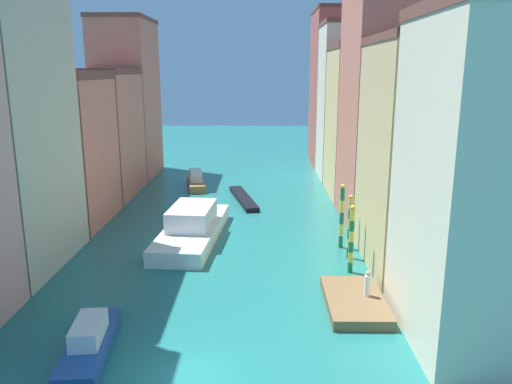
{
  "coord_description": "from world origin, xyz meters",
  "views": [
    {
      "loc": [
        3.1,
        -18.99,
        12.77
      ],
      "look_at": [
        2.59,
        27.7,
        1.5
      ],
      "focal_mm": 35.3,
      "sensor_mm": 36.0,
      "label": 1
    }
  ],
  "objects": [
    {
      "name": "ground_plane",
      "position": [
        0.0,
        24.5,
        0.0
      ],
      "size": [
        154.0,
        154.0,
        0.0
      ],
      "primitive_type": "plane",
      "color": "#1E6B66"
    },
    {
      "name": "building_left_1",
      "position": [
        -13.36,
        12.81,
        9.45
      ],
      "size": [
        6.45,
        10.23,
        18.89
      ],
      "color": "#BCB299",
      "rests_on": "ground"
    },
    {
      "name": "building_left_2",
      "position": [
        -13.36,
        22.78,
        6.42
      ],
      "size": [
        6.45,
        9.4,
        12.82
      ],
      "color": "#C6705B",
      "rests_on": "ground"
    },
    {
      "name": "building_left_3",
      "position": [
        -13.36,
        32.96,
        6.51
      ],
      "size": [
        6.45,
        10.56,
        13.0
      ],
      "color": "#C6705B",
      "rests_on": "ground"
    },
    {
      "name": "building_left_4",
      "position": [
        -13.36,
        43.34,
        9.49
      ],
      "size": [
        6.45,
        10.05,
        18.96
      ],
      "color": "#C6705B",
      "rests_on": "ground"
    },
    {
      "name": "building_right_0",
      "position": [
        13.36,
        3.65,
        7.89
      ],
      "size": [
        6.45,
        9.02,
        15.76
      ],
      "color": "beige",
      "rests_on": "ground"
    },
    {
      "name": "building_right_1",
      "position": [
        13.36,
        13.34,
        7.5
      ],
      "size": [
        6.45,
        9.82,
        14.99
      ],
      "color": "#DBB77A",
      "rests_on": "ground"
    },
    {
      "name": "building_right_2",
      "position": [
        13.36,
        23.37,
        9.84
      ],
      "size": [
        6.45,
        9.97,
        19.67
      ],
      "color": "#C6705B",
      "rests_on": "ground"
    },
    {
      "name": "building_right_3",
      "position": [
        13.36,
        33.19,
        7.76
      ],
      "size": [
        6.45,
        9.48,
        15.5
      ],
      "color": "#DBB77A",
      "rests_on": "ground"
    },
    {
      "name": "building_right_4",
      "position": [
        13.36,
        42.43,
        9.23
      ],
      "size": [
        6.45,
        8.16,
        18.43
      ],
      "color": "beige",
      "rests_on": "ground"
    },
    {
      "name": "building_right_5",
      "position": [
        13.36,
        52.12,
        10.44
      ],
      "size": [
        6.45,
        11.22,
        20.87
      ],
      "color": "#B25147",
      "rests_on": "ground"
    },
    {
      "name": "waterfront_dock",
      "position": [
        8.31,
        6.8,
        0.29
      ],
      "size": [
        3.19,
        5.76,
        0.59
      ],
      "color": "brown",
      "rests_on": "ground"
    },
    {
      "name": "person_on_dock",
      "position": [
        8.99,
        6.92,
        1.27
      ],
      "size": [
        0.36,
        0.36,
        1.46
      ],
      "color": "white",
      "rests_on": "waterfront_dock"
    },
    {
      "name": "mooring_pole_0",
      "position": [
        8.88,
        11.69,
        2.32
      ],
      "size": [
        0.35,
        0.35,
        4.53
      ],
      "color": "#197247",
      "rests_on": "ground"
    },
    {
      "name": "mooring_pole_1",
      "position": [
        9.22,
        14.26,
        2.33
      ],
      "size": [
        0.31,
        0.31,
        4.56
      ],
      "color": "#197247",
      "rests_on": "ground"
    },
    {
      "name": "mooring_pole_2",
      "position": [
        9.0,
        16.44,
        2.46
      ],
      "size": [
        0.35,
        0.35,
        4.81
      ],
      "color": "#197247",
      "rests_on": "ground"
    },
    {
      "name": "vaporetto_white",
      "position": [
        -2.26,
        18.23,
        0.98
      ],
      "size": [
        4.86,
        12.82,
        2.66
      ],
      "color": "white",
      "rests_on": "ground"
    },
    {
      "name": "gondola_black",
      "position": [
        1.28,
        30.26,
        0.23
      ],
      "size": [
        3.37,
        9.5,
        0.46
      ],
      "color": "black",
      "rests_on": "ground"
    },
    {
      "name": "motorboat_0",
      "position": [
        -4.29,
        36.24,
        0.71
      ],
      "size": [
        2.98,
        7.16,
        1.89
      ],
      "color": "olive",
      "rests_on": "ground"
    },
    {
      "name": "motorboat_1",
      "position": [
        -4.9,
        2.08,
        0.54
      ],
      "size": [
        2.44,
        6.55,
        1.52
      ],
      "color": "#234C93",
      "rests_on": "ground"
    }
  ]
}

